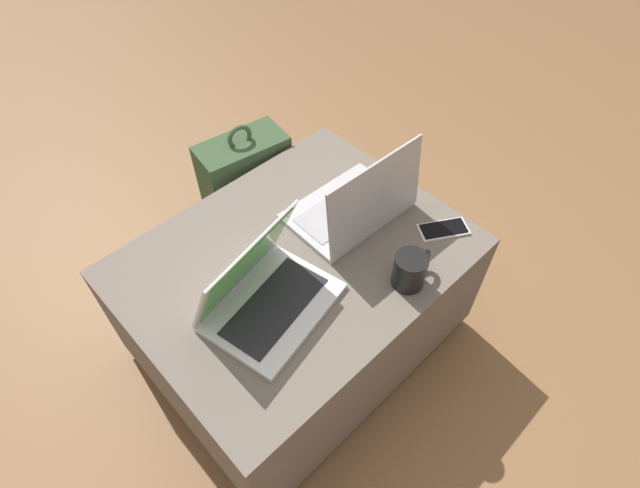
# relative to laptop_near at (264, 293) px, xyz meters

# --- Properties ---
(ground_plane) EXTENTS (14.00, 14.00, 0.00)m
(ground_plane) POSITION_rel_laptop_near_xyz_m (0.17, 0.07, -0.52)
(ground_plane) COLOR olive
(ottoman) EXTENTS (0.97, 0.76, 0.47)m
(ottoman) POSITION_rel_laptop_near_xyz_m (0.17, 0.07, -0.29)
(ottoman) COLOR #3D3832
(ottoman) RESTS_ON ground_plane
(laptop_near) EXTENTS (0.38, 0.32, 0.25)m
(laptop_near) POSITION_rel_laptop_near_xyz_m (0.00, 0.00, 0.00)
(laptop_near) COLOR silver
(laptop_near) RESTS_ON ottoman
(laptop_far) EXTENTS (0.37, 0.26, 0.26)m
(laptop_far) POSITION_rel_laptop_near_xyz_m (0.40, 0.05, 0.00)
(laptop_far) COLOR #B7B7BC
(laptop_far) RESTS_ON ottoman
(cell_phone) EXTENTS (0.16, 0.14, 0.01)m
(cell_phone) POSITION_rel_laptop_near_xyz_m (0.56, -0.17, -0.05)
(cell_phone) COLOR white
(cell_phone) RESTS_ON ottoman
(backpack) EXTENTS (0.34, 0.25, 0.57)m
(backpack) POSITION_rel_laptop_near_xyz_m (0.36, 0.57, -0.28)
(backpack) COLOR #385133
(backpack) RESTS_ON ground_plane
(coffee_mug) EXTENTS (0.13, 0.09, 0.10)m
(coffee_mug) POSITION_rel_laptop_near_xyz_m (0.34, -0.22, 0.00)
(coffee_mug) COLOR black
(coffee_mug) RESTS_ON ottoman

